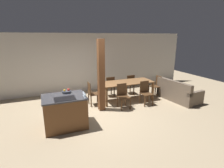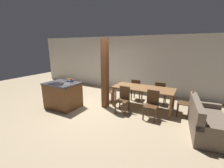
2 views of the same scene
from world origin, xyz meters
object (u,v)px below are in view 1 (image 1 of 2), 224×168
(fruit_bowl, at_px, (67,91))
(wine_glass_middle, at_px, (85,94))
(dining_chair_far_left, at_px, (110,86))
(dining_chair_far_right, at_px, (129,84))
(wine_glass_far, at_px, (84,93))
(timber_post, at_px, (101,76))
(dining_chair_near_left, at_px, (123,95))
(dining_chair_foot_end, at_px, (156,85))
(dining_table, at_px, (127,84))
(couch, at_px, (178,93))
(dining_chair_near_right, at_px, (146,92))
(kitchen_island, at_px, (65,112))
(dining_chair_head_end, at_px, (92,93))
(wine_glass_end, at_px, (83,92))
(wine_glass_near, at_px, (85,94))

(fruit_bowl, bearing_deg, wine_glass_middle, -56.48)
(dining_chair_far_left, xyz_separation_m, dining_chair_far_right, (0.97, 0.00, 0.00))
(wine_glass_far, xyz_separation_m, timber_post, (0.84, 1.00, 0.20))
(dining_chair_near_left, bearing_deg, dining_chair_foot_end, 19.14)
(dining_table, bearing_deg, couch, -21.98)
(dining_chair_foot_end, bearing_deg, dining_chair_near_right, -55.19)
(kitchen_island, distance_m, couch, 4.64)
(wine_glass_middle, distance_m, timber_post, 1.38)
(dining_table, bearing_deg, kitchen_island, -153.37)
(fruit_bowl, xyz_separation_m, dining_chair_far_right, (3.00, 1.70, -0.51))
(dining_chair_near_left, distance_m, dining_chair_far_left, 1.34)
(dining_chair_head_end, bearing_deg, kitchen_island, 138.11)
(dining_chair_far_right, height_order, dining_chair_foot_end, same)
(dining_table, height_order, dining_chair_head_end, dining_chair_head_end)
(dining_chair_head_end, bearing_deg, dining_chair_far_right, -70.86)
(kitchen_island, bearing_deg, timber_post, 29.30)
(wine_glass_middle, height_order, dining_chair_far_right, wine_glass_middle)
(wine_glass_end, bearing_deg, wine_glass_middle, -90.00)
(wine_glass_far, relative_size, couch, 0.08)
(fruit_bowl, relative_size, wine_glass_near, 1.93)
(dining_table, bearing_deg, wine_glass_far, -143.57)
(wine_glass_near, distance_m, couch, 4.25)
(fruit_bowl, height_order, wine_glass_far, wine_glass_far)
(kitchen_island, height_order, dining_chair_head_end, kitchen_island)
(dining_table, xyz_separation_m, dining_chair_foot_end, (1.45, 0.00, -0.21))
(wine_glass_far, distance_m, dining_chair_far_right, 3.47)
(kitchen_island, distance_m, dining_chair_far_left, 2.93)
(dining_chair_near_left, xyz_separation_m, dining_chair_near_right, (0.97, 0.00, 0.00))
(dining_chair_head_end, bearing_deg, couch, -103.10)
(timber_post, bearing_deg, wine_glass_end, -132.20)
(kitchen_island, distance_m, timber_post, 1.75)
(couch, relative_size, timber_post, 0.72)
(dining_table, relative_size, dining_chair_far_left, 2.41)
(kitchen_island, distance_m, dining_chair_foot_end, 4.30)
(wine_glass_end, height_order, dining_table, wine_glass_end)
(wine_glass_far, height_order, dining_chair_far_right, wine_glass_far)
(wine_glass_far, height_order, dining_chair_head_end, wine_glass_far)
(dining_chair_far_right, bearing_deg, wine_glass_far, 40.67)
(dining_chair_near_right, distance_m, timber_post, 1.92)
(dining_table, bearing_deg, wine_glass_middle, -142.25)
(kitchen_island, bearing_deg, fruit_bowl, 67.39)
(wine_glass_far, height_order, wine_glass_end, same)
(wine_glass_near, relative_size, dining_chair_far_left, 0.16)
(kitchen_island, xyz_separation_m, dining_table, (2.64, 1.32, 0.21))
(wine_glass_far, relative_size, dining_chair_far_left, 0.16)
(wine_glass_far, distance_m, timber_post, 1.32)
(kitchen_island, distance_m, dining_chair_near_left, 2.25)
(wine_glass_near, bearing_deg, wine_glass_middle, 90.00)
(wine_glass_middle, distance_m, wine_glass_end, 0.15)
(wine_glass_near, height_order, dining_chair_foot_end, wine_glass_near)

